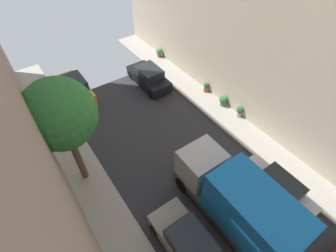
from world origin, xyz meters
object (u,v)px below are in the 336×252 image
Objects in this scene: delivery_truck at (238,203)px; street_tree_2 at (60,115)px; parked_car_left_3 at (75,88)px; potted_plant_1 at (240,111)px; parked_car_right_3 at (149,77)px; potted_plant_2 at (159,52)px; parked_car_left_2 at (189,245)px; parked_car_right_2 at (275,190)px; potted_plant_3 at (206,87)px; potted_plant_0 at (223,100)px.

street_tree_2 is at bearing 127.25° from delivery_truck.
parked_car_left_3 is 12.43m from potted_plant_1.
parked_car_right_3 is 5.15× the size of potted_plant_2.
delivery_truck is at bearing -2.00° from parked_car_left_2.
potted_plant_1 is at bearing 60.21° from parked_car_right_2.
potted_plant_3 is at bearing 56.09° from delivery_truck.
delivery_truck is 7.92× the size of potted_plant_0.
street_tree_2 is (-7.74, -5.45, 4.21)m from parked_car_right_3.
potted_plant_2 is at bearing 60.68° from parked_car_left_2.
street_tree_2 is 8.07× the size of potted_plant_3.
parked_car_left_2 is 5.10× the size of potted_plant_1.
parked_car_left_2 is 9.84m from potted_plant_1.
potted_plant_0 is (10.72, -0.05, -4.32)m from street_tree_2.
delivery_truck is 8.90m from street_tree_2.
street_tree_2 is 11.79m from potted_plant_3.
street_tree_2 reaches higher than parked_car_right_2.
potted_plant_0 is 8.43m from potted_plant_2.
parked_car_right_3 is at bearing 90.00° from parked_car_right_2.
potted_plant_0 is at bearing 66.69° from parked_car_right_2.
potted_plant_0 is 1.02× the size of potted_plant_2.
parked_car_left_3 is at bearing 146.52° from potted_plant_3.
parked_car_left_2 is 0.65× the size of street_tree_2.
potted_plant_2 is (5.68, 15.02, -1.19)m from delivery_truck.
parked_car_right_3 is 4.66m from potted_plant_3.
street_tree_2 is 7.94× the size of potted_plant_2.
potted_plant_3 is at bearing 90.74° from potted_plant_1.
street_tree_2 reaches higher than parked_car_left_2.
potted_plant_0 is at bearing 94.11° from potted_plant_1.
potted_plant_0 is at bearing -91.87° from potted_plant_3.
delivery_truck is at bearing -138.85° from potted_plant_1.
potted_plant_0 is at bearing 37.74° from parked_car_left_2.
parked_car_right_3 is 4.19m from potted_plant_2.
potted_plant_3 is (10.79, 1.92, -4.36)m from street_tree_2.
parked_car_left_2 is at bearing -142.26° from potted_plant_0.
parked_car_right_3 is at bearing 113.78° from potted_plant_1.
parked_car_left_3 and parked_car_right_2 have the same top height.
potted_plant_1 is 1.03× the size of potted_plant_3.
parked_car_left_3 is 5.10× the size of potted_plant_1.
delivery_truck is (-2.70, 0.34, 1.07)m from parked_car_right_2.
potted_plant_0 is at bearing -89.98° from potted_plant_2.
parked_car_right_2 is 1.00× the size of parked_car_right_3.
potted_plant_3 is at bearing -49.17° from parked_car_right_3.
street_tree_2 reaches higher than parked_car_left_3.
potted_plant_2 is (8.38, 0.88, -0.12)m from parked_car_left_3.
parked_car_right_2 is 9.40m from potted_plant_3.
street_tree_2 is 11.76m from potted_plant_1.
parked_car_right_2 reaches higher than potted_plant_3.
potted_plant_2 is (10.72, 8.39, -4.33)m from street_tree_2.
parked_car_left_2 reaches higher than potted_plant_0.
potted_plant_0 is (8.38, -7.55, -0.11)m from parked_car_left_3.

